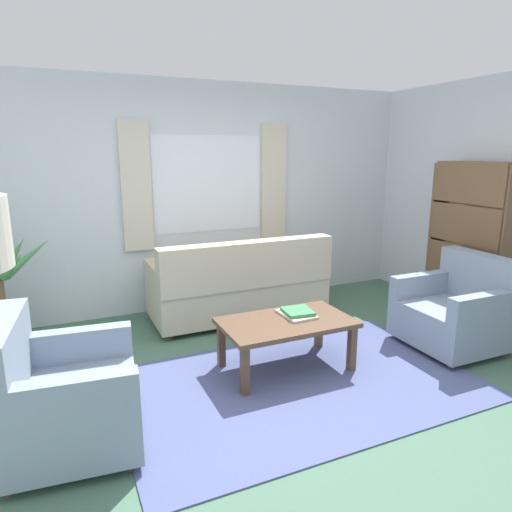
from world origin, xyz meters
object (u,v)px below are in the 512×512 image
Objects in this scene: armchair_right at (457,311)px; coffee_table at (286,327)px; potted_plant at (1,302)px; armchair_left at (59,397)px; book_stack_on_table at (297,313)px; bookshelf at (472,242)px; couch at (240,287)px.

armchair_right reaches higher than coffee_table.
potted_plant reaches higher than coffee_table.
armchair_left is at bearing -87.42° from armchair_right.
book_stack_on_table is 0.30× the size of potted_plant.
armchair_right is 0.77× the size of potted_plant.
bookshelf is at bearing -76.40° from armchair_left.
armchair_right is 2.57× the size of book_stack_on_table.
couch is at bearing -133.17° from armchair_right.
armchair_right is 0.80× the size of coffee_table.
coffee_table is 3.22× the size of book_stack_on_table.
armchair_left is 4.16m from bookshelf.
armchair_left is at bearing -76.03° from potted_plant.
coffee_table is (-1.69, 0.25, 0.03)m from armchair_right.
book_stack_on_table is at bearing -29.36° from potted_plant.
coffee_table is 0.96× the size of potted_plant.
book_stack_on_table is at bearing 93.24° from bookshelf.
bookshelf is (4.53, -1.20, 0.40)m from potted_plant.
armchair_right is at bearing -11.75° from book_stack_on_table.
armchair_left is 1.81m from potted_plant.
potted_plant reaches higher than couch.
book_stack_on_table is (0.04, -1.20, 0.09)m from couch.
book_stack_on_table reaches higher than coffee_table.
bookshelf is (2.18, 0.12, 0.42)m from book_stack_on_table.
couch is 1.28m from coffee_table.
potted_plant is at bearing -2.95° from couch.
coffee_table is (-0.10, -1.27, 0.01)m from couch.
potted_plant is at bearing 75.18° from bookshelf.
armchair_right is 1.58m from book_stack_on_table.
book_stack_on_table is at bearing 91.83° from couch.
couch is at bearing -2.95° from potted_plant.
armchair_right is at bearing -22.88° from potted_plant.
armchair_left is 0.84× the size of coffee_table.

